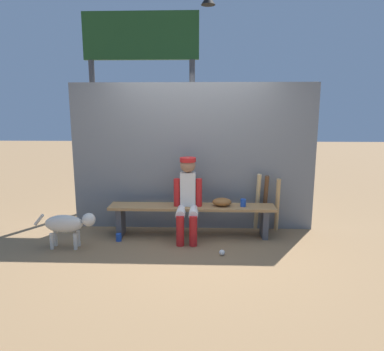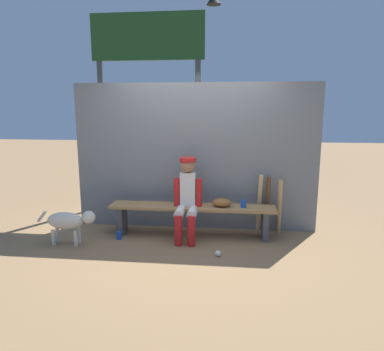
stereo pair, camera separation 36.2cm
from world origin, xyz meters
name	(u,v)px [view 1 (the left image)]	position (x,y,z in m)	size (l,w,h in m)	color
ground_plane	(192,236)	(0.00, 0.00, 0.00)	(30.00, 30.00, 0.00)	olive
chainlink_fence	(193,158)	(0.00, 0.38, 1.12)	(3.73, 0.03, 2.25)	slate
dugout_bench	(192,212)	(0.00, 0.00, 0.36)	(2.42, 0.36, 0.47)	#AD7F4C
player_seated	(188,196)	(-0.06, -0.11, 0.64)	(0.41, 0.55, 1.18)	silver
baseball_glove	(222,202)	(0.44, 0.00, 0.53)	(0.28, 0.20, 0.12)	brown
bat_wood_natural	(257,202)	(1.00, 0.29, 0.45)	(0.06, 0.06, 0.91)	tan
bat_wood_dark	(265,203)	(1.11, 0.29, 0.44)	(0.06, 0.06, 0.88)	brown
bat_wood_tan	(277,205)	(1.29, 0.24, 0.42)	(0.06, 0.06, 0.84)	tan
baseball	(222,253)	(0.41, -0.69, 0.04)	(0.07, 0.07, 0.07)	white
cup_on_ground	(119,237)	(-1.04, -0.25, 0.06)	(0.08, 0.08, 0.11)	#1E47AD
cup_on_bench	(243,203)	(0.74, -0.01, 0.52)	(0.08, 0.08, 0.11)	#1E47AD
scoreboard	(145,63)	(-0.88, 1.40, 2.64)	(2.29, 0.27, 3.73)	#3F3F42
dog	(68,224)	(-1.65, -0.51, 0.34)	(0.84, 0.20, 0.49)	beige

